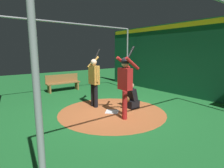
% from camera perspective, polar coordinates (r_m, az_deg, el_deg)
% --- Properties ---
extents(ground_plane, '(25.78, 25.78, 0.00)m').
position_cam_1_polar(ground_plane, '(6.16, 0.00, -8.73)').
color(ground_plane, '#1E6B2D').
extents(dirt_circle, '(3.54, 3.54, 0.01)m').
position_cam_1_polar(dirt_circle, '(6.16, 0.00, -8.70)').
color(dirt_circle, '#B76033').
rests_on(dirt_circle, ground).
extents(home_plate, '(0.59, 0.59, 0.01)m').
position_cam_1_polar(home_plate, '(6.16, 0.00, -8.62)').
color(home_plate, white).
rests_on(home_plate, dirt_circle).
extents(batter, '(0.68, 0.49, 2.16)m').
position_cam_1_polar(batter, '(5.46, 4.16, 0.86)').
color(batter, maroon).
rests_on(batter, ground).
extents(catcher, '(0.58, 0.40, 0.92)m').
position_cam_1_polar(catcher, '(6.53, 6.01, -4.45)').
color(catcher, black).
rests_on(catcher, ground).
extents(visitor, '(0.55, 0.49, 2.09)m').
position_cam_1_polar(visitor, '(6.55, -5.60, 1.43)').
color(visitor, black).
rests_on(visitor, ground).
extents(back_wall, '(0.22, 9.78, 3.29)m').
position_cam_1_polar(back_wall, '(8.92, 21.43, 7.27)').
color(back_wall, '#145133').
rests_on(back_wall, ground).
extents(cage_frame, '(6.13, 5.33, 3.17)m').
position_cam_1_polar(cage_frame, '(5.84, 0.00, 12.50)').
color(cage_frame, gray).
rests_on(cage_frame, ground).
extents(bench, '(1.71, 0.36, 0.85)m').
position_cam_1_polar(bench, '(9.59, -15.05, 0.48)').
color(bench, olive).
rests_on(bench, ground).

